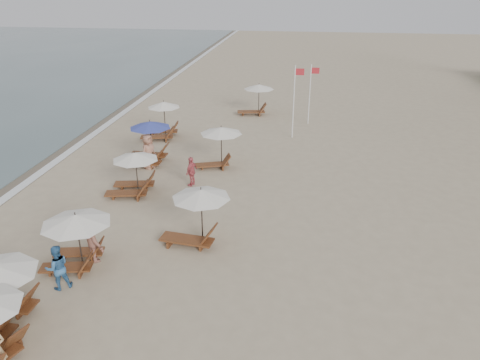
# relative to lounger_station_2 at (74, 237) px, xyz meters

# --- Properties ---
(ground) EXTENTS (160.00, 160.00, 0.00)m
(ground) POSITION_rel_lounger_station_2_xyz_m (5.29, -2.32, -1.18)
(ground) COLOR tan
(ground) RESTS_ON ground
(wet_sand_band) EXTENTS (3.20, 140.00, 0.01)m
(wet_sand_band) POSITION_rel_lounger_station_2_xyz_m (-7.21, 7.68, -1.18)
(wet_sand_band) COLOR #6B5E4C
(wet_sand_band) RESTS_ON ground
(foam_line) EXTENTS (0.50, 140.00, 0.02)m
(foam_line) POSITION_rel_lounger_station_2_xyz_m (-5.91, 7.68, -1.17)
(foam_line) COLOR white
(foam_line) RESTS_ON ground
(lounger_station_2) EXTENTS (2.56, 2.42, 2.07)m
(lounger_station_2) POSITION_rel_lounger_station_2_xyz_m (0.00, 0.00, 0.00)
(lounger_station_2) COLOR brown
(lounger_station_2) RESTS_ON ground
(lounger_station_3) EXTENTS (2.53, 2.13, 2.08)m
(lounger_station_3) POSITION_rel_lounger_station_2_xyz_m (-0.15, 6.07, -0.16)
(lounger_station_3) COLOR brown
(lounger_station_3) RESTS_ON ground
(lounger_station_4) EXTENTS (2.67, 2.23, 2.39)m
(lounger_station_4) POSITION_rel_lounger_station_2_xyz_m (-0.74, 9.96, -0.08)
(lounger_station_4) COLOR brown
(lounger_station_4) RESTS_ON ground
(lounger_station_5) EXTENTS (2.55, 2.26, 2.37)m
(lounger_station_5) POSITION_rel_lounger_station_2_xyz_m (-1.27, 14.26, -0.12)
(lounger_station_5) COLOR brown
(lounger_station_5) RESTS_ON ground
(inland_station_0) EXTENTS (2.79, 2.24, 2.22)m
(inland_station_0) POSITION_rel_lounger_station_2_xyz_m (3.80, 2.08, 0.15)
(inland_station_0) COLOR brown
(inland_station_0) RESTS_ON ground
(inland_station_1) EXTENTS (2.60, 2.24, 2.22)m
(inland_station_1) POSITION_rel_lounger_station_2_xyz_m (3.22, 9.89, 0.27)
(inland_station_1) COLOR brown
(inland_station_1) RESTS_ON ground
(inland_station_2) EXTENTS (2.76, 2.24, 2.22)m
(inland_station_2) POSITION_rel_lounger_station_2_xyz_m (4.01, 20.58, 0.16)
(inland_station_2) COLOR brown
(inland_station_2) RESTS_ON ground
(beachgoer_mid_a) EXTENTS (0.98, 0.94, 1.59)m
(beachgoer_mid_a) POSITION_rel_lounger_station_2_xyz_m (0.01, -1.30, -0.39)
(beachgoer_mid_a) COLOR teal
(beachgoer_mid_a) RESTS_ON ground
(beachgoer_mid_b) EXTENTS (1.39, 1.33, 1.90)m
(beachgoer_mid_b) POSITION_rel_lounger_station_2_xyz_m (0.50, 0.39, -0.23)
(beachgoer_mid_b) COLOR brown
(beachgoer_mid_b) RESTS_ON ground
(beachgoer_far_a) EXTENTS (0.64, 0.95, 1.50)m
(beachgoer_far_a) POSITION_rel_lounger_station_2_xyz_m (2.39, 7.38, -0.43)
(beachgoer_far_a) COLOR #C64F56
(beachgoer_far_a) RESTS_ON ground
(beachgoer_far_b) EXTENTS (0.89, 1.08, 1.90)m
(beachgoer_far_b) POSITION_rel_lounger_station_2_xyz_m (-0.42, 9.25, -0.23)
(beachgoer_far_b) COLOR #AD765E
(beachgoer_far_b) RESTS_ON ground
(flag_pole_near) EXTENTS (0.59, 0.08, 4.58)m
(flag_pole_near) POSITION_rel_lounger_station_2_xyz_m (7.00, 15.58, 1.36)
(flag_pole_near) COLOR silver
(flag_pole_near) RESTS_ON ground
(flag_pole_far) EXTENTS (0.59, 0.08, 4.09)m
(flag_pole_far) POSITION_rel_lounger_station_2_xyz_m (7.98, 18.77, 1.10)
(flag_pole_far) COLOR silver
(flag_pole_far) RESTS_ON ground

